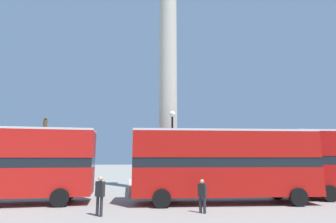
{
  "coord_description": "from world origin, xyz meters",
  "views": [
    {
      "loc": [
        -3.27,
        -21.8,
        2.59
      ],
      "look_at": [
        0.0,
        0.0,
        6.58
      ],
      "focal_mm": 28.0,
      "sensor_mm": 36.0,
      "label": 1
    }
  ],
  "objects_px": {
    "monument_column": "(168,124)",
    "pedestrian_by_plinth": "(100,193)",
    "equestrian_statue": "(42,168)",
    "bus_b": "(223,162)",
    "street_lamp": "(172,146)",
    "pedestrian_near_lamp": "(202,195)"
  },
  "relations": [
    {
      "from": "bus_b",
      "to": "pedestrian_by_plinth",
      "type": "distance_m",
      "value": 7.55
    },
    {
      "from": "street_lamp",
      "to": "pedestrian_near_lamp",
      "type": "xyz_separation_m",
      "value": [
        0.59,
        -5.28,
        -2.63
      ]
    },
    {
      "from": "pedestrian_near_lamp",
      "to": "bus_b",
      "type": "bearing_deg",
      "value": 97.96
    },
    {
      "from": "pedestrian_by_plinth",
      "to": "street_lamp",
      "type": "bearing_deg",
      "value": -87.9
    },
    {
      "from": "monument_column",
      "to": "bus_b",
      "type": "xyz_separation_m",
      "value": [
        2.46,
        -6.32,
        -3.1
      ]
    },
    {
      "from": "street_lamp",
      "to": "pedestrian_by_plinth",
      "type": "distance_m",
      "value": 7.22
    },
    {
      "from": "pedestrian_near_lamp",
      "to": "pedestrian_by_plinth",
      "type": "bearing_deg",
      "value": -133.33
    },
    {
      "from": "monument_column",
      "to": "equestrian_statue",
      "type": "xyz_separation_m",
      "value": [
        -10.73,
        2.94,
        -3.64
      ]
    },
    {
      "from": "bus_b",
      "to": "pedestrian_near_lamp",
      "type": "bearing_deg",
      "value": -124.38
    },
    {
      "from": "bus_b",
      "to": "equestrian_statue",
      "type": "distance_m",
      "value": 16.12
    },
    {
      "from": "monument_column",
      "to": "pedestrian_by_plinth",
      "type": "bearing_deg",
      "value": -117.09
    },
    {
      "from": "bus_b",
      "to": "street_lamp",
      "type": "bearing_deg",
      "value": 139.47
    },
    {
      "from": "monument_column",
      "to": "pedestrian_by_plinth",
      "type": "relative_size",
      "value": 11.44
    },
    {
      "from": "pedestrian_near_lamp",
      "to": "pedestrian_by_plinth",
      "type": "distance_m",
      "value": 4.89
    },
    {
      "from": "bus_b",
      "to": "equestrian_statue",
      "type": "height_order",
      "value": "equestrian_statue"
    },
    {
      "from": "equestrian_statue",
      "to": "street_lamp",
      "type": "height_order",
      "value": "equestrian_statue"
    },
    {
      "from": "monument_column",
      "to": "equestrian_statue",
      "type": "distance_m",
      "value": 11.71
    },
    {
      "from": "monument_column",
      "to": "street_lamp",
      "type": "height_order",
      "value": "monument_column"
    },
    {
      "from": "bus_b",
      "to": "pedestrian_by_plinth",
      "type": "bearing_deg",
      "value": -155.3
    },
    {
      "from": "equestrian_statue",
      "to": "pedestrian_near_lamp",
      "type": "xyz_separation_m",
      "value": [
        11.1,
        -11.82,
        -0.97
      ]
    },
    {
      "from": "equestrian_statue",
      "to": "bus_b",
      "type": "bearing_deg",
      "value": -60.45
    },
    {
      "from": "equestrian_statue",
      "to": "pedestrian_by_plinth",
      "type": "relative_size",
      "value": 3.52
    }
  ]
}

